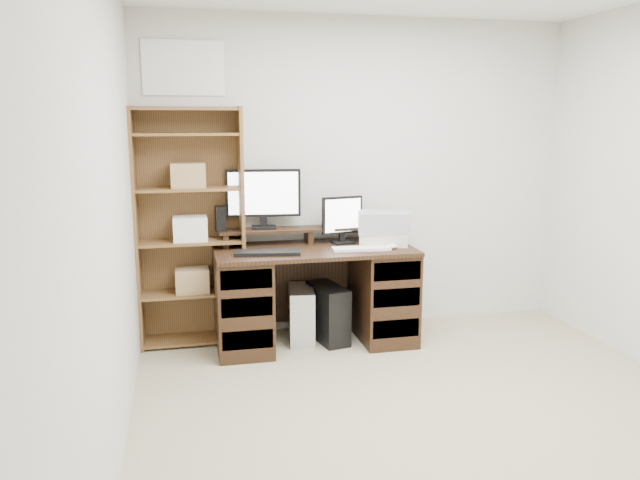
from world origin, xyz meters
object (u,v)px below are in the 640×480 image
object	(u,v)px
monitor_wide	(263,195)
tower_silver	(301,314)
bookshelf	(190,226)
desk	(314,293)
monitor_small	(342,218)
printer	(383,239)
tower_black	(328,313)

from	to	relation	value
monitor_wide	tower_silver	size ratio (longest dim) A/B	1.37
bookshelf	tower_silver	bearing A→B (deg)	-10.59
desk	monitor_small	xyz separation A→B (m)	(0.25, 0.13, 0.56)
printer	tower_silver	world-z (taller)	printer
monitor_wide	monitor_small	xyz separation A→B (m)	(0.60, -0.13, -0.18)
desk	monitor_small	bearing A→B (deg)	26.72
monitor_small	printer	bearing A→B (deg)	-33.72
tower_silver	tower_black	xyz separation A→B (m)	(0.20, -0.05, 0.01)
desk	tower_black	size ratio (longest dim) A/B	3.19
monitor_small	printer	xyz separation A→B (m)	(0.30, -0.12, -0.15)
desk	tower_black	bearing A→B (deg)	4.74
monitor_wide	bookshelf	size ratio (longest dim) A/B	0.32
desk	monitor_small	distance (m)	0.63
monitor_wide	printer	bearing A→B (deg)	-10.47
tower_black	monitor_small	bearing A→B (deg)	28.19
tower_silver	bookshelf	xyz separation A→B (m)	(-0.82, 0.15, 0.71)
tower_silver	tower_black	size ratio (longest dim) A/B	0.90
printer	monitor_small	bearing A→B (deg)	173.91
tower_black	bookshelf	size ratio (longest dim) A/B	0.26
desk	bookshelf	bearing A→B (deg)	166.85
printer	desk	bearing A→B (deg)	-163.11
printer	tower_silver	bearing A→B (deg)	-168.46
monitor_wide	printer	xyz separation A→B (m)	(0.89, -0.26, -0.33)
printer	tower_silver	distance (m)	0.87
desk	bookshelf	world-z (taller)	bookshelf
monitor_wide	bookshelf	bearing A→B (deg)	-169.69
monitor_small	bookshelf	xyz separation A→B (m)	(-1.16, 0.09, -0.03)
desk	monitor_wide	bearing A→B (deg)	143.00
monitor_wide	tower_black	distance (m)	1.05
monitor_small	tower_silver	world-z (taller)	monitor_small
desk	tower_silver	bearing A→B (deg)	146.23
printer	tower_black	xyz separation A→B (m)	(-0.44, 0.01, -0.58)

